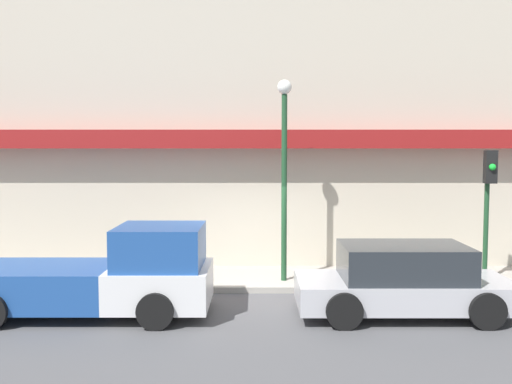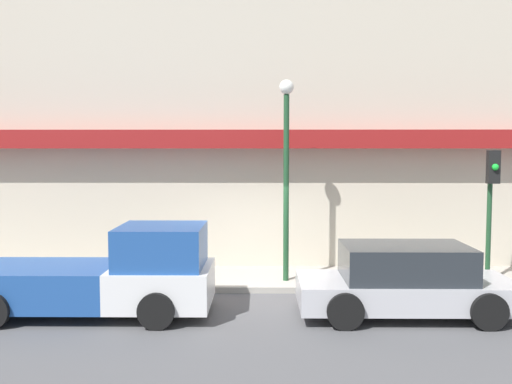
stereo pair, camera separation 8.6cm
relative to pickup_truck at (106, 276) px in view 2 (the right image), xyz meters
The scene contains 8 objects.
ground_plane 3.72m from the pickup_truck, 28.91° to the left, with size 80.00×80.00×0.00m, color #4C4C4F.
sidewalk 4.43m from the pickup_truck, 43.35° to the left, with size 36.00×2.49×0.15m.
building 7.94m from the pickup_truck, 61.10° to the left, with size 19.80×3.80×10.64m.
pickup_truck is the anchor object (origin of this frame).
parked_car 6.16m from the pickup_truck, ahead, with size 4.38×2.09×1.47m.
fire_hydrant 7.33m from the pickup_truck, 19.71° to the left, with size 0.18×0.18×0.74m.
street_lamp 5.20m from the pickup_truck, 33.27° to the left, with size 0.36×0.36×4.97m.
traffic_light 9.21m from the pickup_truck, 14.46° to the left, with size 0.28×0.42×3.25m.
Camera 2 is at (0.04, -13.31, 3.42)m, focal length 40.00 mm.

